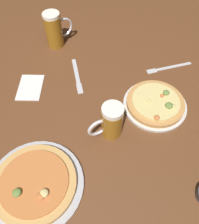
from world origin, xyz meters
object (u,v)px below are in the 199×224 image
beer_mug_amber (111,121)px  knife_right (77,76)px  beer_mug_dark (55,30)px  fork_left (168,67)px  napkin_folded (30,87)px  pizza_plate_near (35,184)px  pizza_plate_far (155,104)px

beer_mug_amber → knife_right: 0.34m
beer_mug_dark → beer_mug_amber: (0.28, -0.51, -0.01)m
beer_mug_dark → fork_left: beer_mug_dark is taller
napkin_folded → knife_right: napkin_folded is taller
napkin_folded → fork_left: napkin_folded is taller
beer_mug_amber → napkin_folded: size_ratio=1.00×
beer_mug_amber → beer_mug_dark: bearing=118.7°
pizza_plate_near → beer_mug_amber: 0.33m
napkin_folded → beer_mug_amber: bearing=-30.7°
knife_right → beer_mug_dark: bearing=119.3°
pizza_plate_near → knife_right: 0.52m
pizza_plate_far → napkin_folded: pizza_plate_far is taller
pizza_plate_near → fork_left: size_ratio=1.46×
pizza_plate_far → beer_mug_dark: beer_mug_dark is taller
pizza_plate_near → napkin_folded: pizza_plate_near is taller
napkin_folded → fork_left: 0.64m
pizza_plate_near → beer_mug_amber: (0.24, 0.22, 0.06)m
pizza_plate_near → napkin_folded: (-0.11, 0.43, -0.01)m
beer_mug_dark → pizza_plate_far: bearing=-39.4°
pizza_plate_far → beer_mug_amber: 0.23m
pizza_plate_near → pizza_plate_far: pizza_plate_far is taller
pizza_plate_near → napkin_folded: size_ratio=2.15×
beer_mug_dark → napkin_folded: beer_mug_dark is taller
pizza_plate_far → knife_right: size_ratio=1.20×
pizza_plate_near → beer_mug_amber: beer_mug_amber is taller
napkin_folded → pizza_plate_near: bearing=-75.3°
beer_mug_dark → pizza_plate_near: bearing=-87.0°
beer_mug_dark → napkin_folded: size_ratio=1.16×
pizza_plate_near → knife_right: size_ratio=1.47×
pizza_plate_near → beer_mug_dark: (-0.04, 0.73, 0.07)m
knife_right → beer_mug_amber: bearing=-61.7°
napkin_folded → knife_right: size_ratio=0.68×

